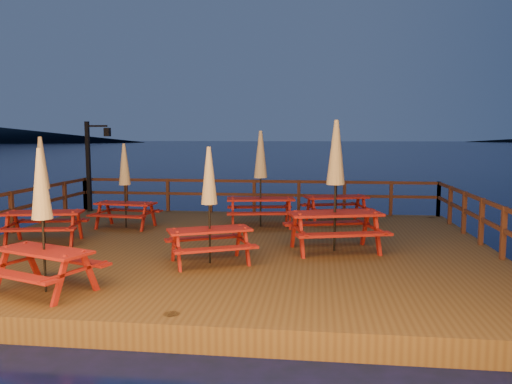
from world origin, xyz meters
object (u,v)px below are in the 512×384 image
at_px(lamp_post, 93,158).
at_px(picnic_table_2, 125,184).
at_px(picnic_table_1, 261,177).
at_px(picnic_table_0, 337,177).

bearing_deg(lamp_post, picnic_table_2, -51.37).
relative_size(picnic_table_1, picnic_table_2, 1.15).
bearing_deg(picnic_table_1, picnic_table_2, 179.83).
height_order(lamp_post, picnic_table_2, lamp_post).
bearing_deg(lamp_post, picnic_table_0, -8.77).
distance_m(lamp_post, picnic_table_2, 3.56).
relative_size(lamp_post, picnic_table_1, 1.12).
bearing_deg(picnic_table_0, lamp_post, 155.54).
height_order(picnic_table_1, picnic_table_2, picnic_table_1).
xyz_separation_m(picnic_table_0, picnic_table_2, (-5.80, -1.51, -0.14)).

